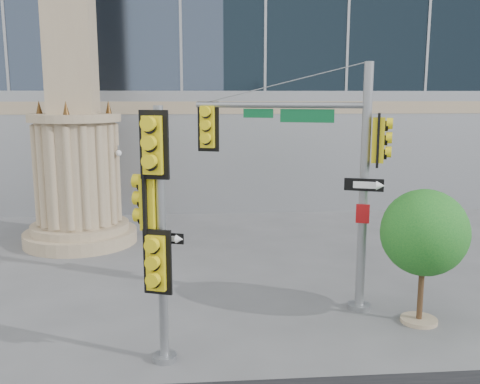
{
  "coord_description": "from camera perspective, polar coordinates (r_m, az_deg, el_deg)",
  "views": [
    {
      "loc": [
        -1.4,
        -12.1,
        5.8
      ],
      "look_at": [
        -0.21,
        2.0,
        3.23
      ],
      "focal_mm": 40.0,
      "sensor_mm": 36.0,
      "label": 1
    }
  ],
  "objects": [
    {
      "name": "main_signal_pole",
      "position": [
        14.48,
        8.45,
        3.51
      ],
      "size": [
        4.94,
        2.15,
        6.64
      ],
      "rotation": [
        0.0,
        0.0,
        -0.35
      ],
      "color": "slate",
      "rests_on": "ground"
    },
    {
      "name": "street_tree",
      "position": [
        14.29,
        19.18,
        -4.46
      ],
      "size": [
        2.24,
        2.19,
        3.49
      ],
      "color": "tan",
      "rests_on": "ground"
    },
    {
      "name": "secondary_signal_pole",
      "position": [
        11.32,
        -8.95,
        -2.66
      ],
      "size": [
        0.96,
        0.9,
        5.59
      ],
      "rotation": [
        0.0,
        0.0,
        -0.33
      ],
      "color": "slate",
      "rests_on": "ground"
    },
    {
      "name": "monument",
      "position": [
        21.6,
        -17.32,
        9.09
      ],
      "size": [
        4.4,
        4.4,
        16.6
      ],
      "color": "tan",
      "rests_on": "ground"
    },
    {
      "name": "ground",
      "position": [
        13.49,
        1.68,
        -15.16
      ],
      "size": [
        120.0,
        120.0,
        0.0
      ],
      "primitive_type": "plane",
      "color": "#545456",
      "rests_on": "ground"
    }
  ]
}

